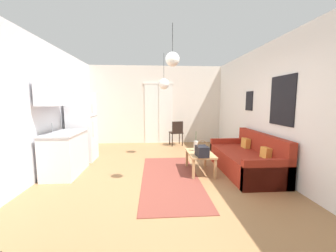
# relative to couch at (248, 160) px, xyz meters

# --- Properties ---
(ground_plane) EXTENTS (5.27, 8.31, 0.10)m
(ground_plane) POSITION_rel_couch_xyz_m (-1.92, -0.55, -0.32)
(ground_plane) COLOR #996D44
(wall_back) EXTENTS (4.87, 0.13, 2.77)m
(wall_back) POSITION_rel_couch_xyz_m (-1.91, 3.35, 1.11)
(wall_back) COLOR silver
(wall_back) RESTS_ON ground_plane
(wall_right) EXTENTS (0.12, 7.91, 2.77)m
(wall_right) POSITION_rel_couch_xyz_m (0.47, -0.54, 1.12)
(wall_right) COLOR white
(wall_right) RESTS_ON ground_plane
(wall_left) EXTENTS (0.12, 7.91, 2.77)m
(wall_left) POSITION_rel_couch_xyz_m (-4.30, -0.55, 1.12)
(wall_left) COLOR silver
(wall_left) RESTS_ON ground_plane
(area_rug) EXTENTS (1.12, 2.86, 0.01)m
(area_rug) POSITION_rel_couch_xyz_m (-1.70, -0.25, -0.26)
(area_rug) COLOR brown
(area_rug) RESTS_ON ground_plane
(couch) EXTENTS (0.92, 2.03, 0.84)m
(couch) POSITION_rel_couch_xyz_m (0.00, 0.00, 0.00)
(couch) COLOR maroon
(couch) RESTS_ON ground_plane
(coffee_table) EXTENTS (0.52, 0.88, 0.43)m
(coffee_table) POSITION_rel_couch_xyz_m (-1.03, 0.06, 0.10)
(coffee_table) COLOR tan
(coffee_table) RESTS_ON ground_plane
(bamboo_vase) EXTENTS (0.10, 0.10, 0.44)m
(bamboo_vase) POSITION_rel_couch_xyz_m (-1.10, 0.21, 0.28)
(bamboo_vase) COLOR beige
(bamboo_vase) RESTS_ON coffee_table
(handbag) EXTENTS (0.24, 0.31, 0.32)m
(handbag) POSITION_rel_couch_xyz_m (-1.07, -0.25, 0.27)
(handbag) COLOR black
(handbag) RESTS_ON coffee_table
(refrigerator) EXTENTS (0.63, 0.64, 1.75)m
(refrigerator) POSITION_rel_couch_xyz_m (-3.86, 1.20, 0.61)
(refrigerator) COLOR white
(refrigerator) RESTS_ON ground_plane
(kitchen_counter) EXTENTS (0.63, 1.12, 2.00)m
(kitchen_counter) POSITION_rel_couch_xyz_m (-3.91, 0.15, 0.47)
(kitchen_counter) COLOR silver
(kitchen_counter) RESTS_ON ground_plane
(accent_chair) EXTENTS (0.49, 0.47, 0.84)m
(accent_chair) POSITION_rel_couch_xyz_m (-1.24, 2.79, 0.21)
(accent_chair) COLOR black
(accent_chair) RESTS_ON ground_plane
(pendant_lamp_near) EXTENTS (0.23, 0.23, 0.68)m
(pendant_lamp_near) POSITION_rel_couch_xyz_m (-1.71, -0.79, 1.94)
(pendant_lamp_near) COLOR black
(pendant_lamp_far) EXTENTS (0.28, 0.28, 0.93)m
(pendant_lamp_far) POSITION_rel_couch_xyz_m (-1.75, 1.34, 1.71)
(pendant_lamp_far) COLOR black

